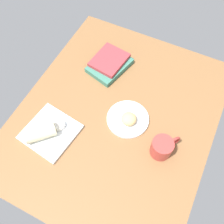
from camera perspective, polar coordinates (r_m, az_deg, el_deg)
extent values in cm
cube|color=brown|center=(123.69, 0.97, -1.11)|extent=(110.00, 90.00, 4.00)
cylinder|color=white|center=(120.42, 3.59, -1.47)|extent=(19.76, 19.76, 1.40)
ellipsoid|color=#D8B570|center=(117.06, 3.77, -1.54)|extent=(9.98, 9.98, 4.45)
cube|color=white|center=(120.26, -13.54, -4.39)|extent=(24.58, 24.58, 1.60)
cylinder|color=silver|center=(118.84, -11.63, -2.90)|extent=(5.18, 5.18, 2.11)
cylinder|color=#BE5024|center=(118.18, -11.69, -2.73)|extent=(4.25, 4.25, 0.40)
cylinder|color=beige|center=(116.74, -15.66, -4.45)|extent=(13.95, 13.84, 6.39)
cube|color=#387260|center=(137.12, -0.54, 10.30)|extent=(24.90, 20.72, 2.91)
cube|color=#A53338|center=(136.31, -0.61, 11.52)|extent=(19.98, 17.52, 2.07)
cylinder|color=#B23833|center=(112.01, 10.99, -7.80)|extent=(9.29, 9.29, 8.99)
cylinder|color=#9F7249|center=(108.47, 11.33, -7.03)|extent=(7.62, 7.62, 0.40)
torus|color=#B23833|center=(114.19, 13.57, -6.43)|extent=(5.98, 4.94, 6.59)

